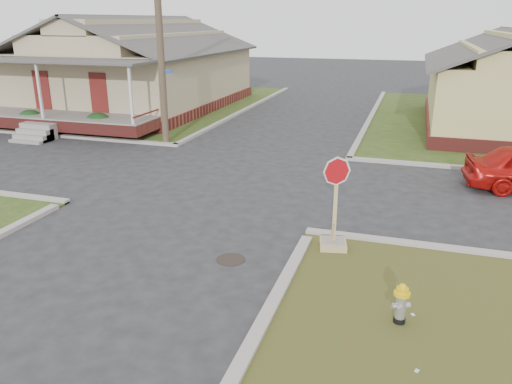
% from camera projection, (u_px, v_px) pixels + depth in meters
% --- Properties ---
extents(ground, '(120.00, 120.00, 0.00)m').
position_uv_depth(ground, '(153.00, 238.00, 12.08)').
color(ground, '#242426').
rests_on(ground, ground).
extents(verge_far_left, '(19.00, 19.00, 0.05)m').
position_uv_depth(verge_far_left, '(108.00, 102.00, 31.99)').
color(verge_far_left, '#2C4017').
rests_on(verge_far_left, ground).
extents(curbs, '(80.00, 40.00, 0.12)m').
position_uv_depth(curbs, '(226.00, 179.00, 16.58)').
color(curbs, '#A19A91').
rests_on(curbs, ground).
extents(manhole, '(0.64, 0.64, 0.01)m').
position_uv_depth(manhole, '(231.00, 259.00, 11.00)').
color(manhole, black).
rests_on(manhole, ground).
extents(corner_house, '(10.10, 15.50, 5.30)m').
position_uv_depth(corner_house, '(136.00, 69.00, 29.21)').
color(corner_house, maroon).
rests_on(corner_house, ground).
extents(side_house_yellow, '(7.60, 11.60, 4.70)m').
position_uv_depth(side_house_yellow, '(511.00, 83.00, 23.39)').
color(side_house_yellow, maroon).
rests_on(side_house_yellow, ground).
extents(utility_pole, '(1.80, 0.28, 9.00)m').
position_uv_depth(utility_pole, '(159.00, 29.00, 19.77)').
color(utility_pole, '#3B2D22').
rests_on(utility_pole, ground).
extents(fire_hydrant, '(0.28, 0.28, 0.75)m').
position_uv_depth(fire_hydrant, '(401.00, 301.00, 8.51)').
color(fire_hydrant, black).
rests_on(fire_hydrant, ground).
extents(stop_sign, '(0.61, 0.60, 2.17)m').
position_uv_depth(stop_sign, '(334.00, 229.00, 11.33)').
color(stop_sign, tan).
rests_on(stop_sign, ground).
extents(hedge_left, '(1.33, 1.09, 1.02)m').
position_uv_depth(hedge_left, '(31.00, 120.00, 23.42)').
color(hedge_left, '#163C18').
rests_on(hedge_left, verge_far_left).
extents(hedge_right, '(1.36, 1.11, 1.04)m').
position_uv_depth(hedge_right, '(99.00, 123.00, 22.57)').
color(hedge_right, '#163C18').
rests_on(hedge_right, verge_far_left).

